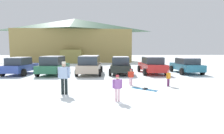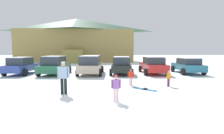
{
  "view_description": "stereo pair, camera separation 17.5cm",
  "coord_description": "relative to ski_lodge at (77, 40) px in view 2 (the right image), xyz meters",
  "views": [
    {
      "loc": [
        0.26,
        -5.38,
        2.23
      ],
      "look_at": [
        0.97,
        5.96,
        1.16
      ],
      "focal_mm": 28.0,
      "sensor_mm": 36.0,
      "label": 1
    },
    {
      "loc": [
        0.43,
        -5.39,
        2.23
      ],
      "look_at": [
        0.97,
        5.96,
        1.16
      ],
      "focal_mm": 28.0,
      "sensor_mm": 36.0,
      "label": 2
    }
  ],
  "objects": [
    {
      "name": "parked_teal_hatchback",
      "position": [
        13.62,
        -19.67,
        -3.59
      ],
      "size": [
        2.24,
        4.26,
        1.54
      ],
      "color": "#266C87",
      "rests_on": "ground"
    },
    {
      "name": "ground",
      "position": [
        4.98,
        -30.93,
        -4.37
      ],
      "size": [
        160.0,
        160.0,
        0.0
      ],
      "primitive_type": "plane",
      "color": "white"
    },
    {
      "name": "parked_black_sedan",
      "position": [
        7.09,
        -19.88,
        -3.54
      ],
      "size": [
        2.4,
        4.17,
        1.67
      ],
      "color": "black",
      "rests_on": "ground"
    },
    {
      "name": "ski_lodge",
      "position": [
        0.0,
        0.0,
        0.0
      ],
      "size": [
        22.52,
        10.74,
        8.64
      ],
      "color": "olive",
      "rests_on": "ground"
    },
    {
      "name": "skier_child_in_red_jacket",
      "position": [
        7.15,
        -25.3,
        -3.78
      ],
      "size": [
        0.39,
        0.17,
        1.05
      ],
      "color": "#E4A9BF",
      "rests_on": "ground"
    },
    {
      "name": "skier_adult_in_blue_parka",
      "position": [
        3.36,
        -27.4,
        -3.43
      ],
      "size": [
        0.62,
        0.26,
        1.67
      ],
      "color": "black",
      "rests_on": "ground"
    },
    {
      "name": "skier_child_in_orange_jacket",
      "position": [
        9.43,
        -25.8,
        -3.82
      ],
      "size": [
        0.32,
        0.25,
        0.99
      ],
      "color": "#6B305F",
      "rests_on": "ground"
    },
    {
      "name": "parked_red_sedan",
      "position": [
        10.17,
        -19.7,
        -3.54
      ],
      "size": [
        2.28,
        4.59,
        1.66
      ],
      "color": "red",
      "rests_on": "ground"
    },
    {
      "name": "parked_blue_hatchback",
      "position": [
        -2.32,
        -19.6,
        -3.55
      ],
      "size": [
        2.28,
        4.14,
        1.63
      ],
      "color": "#30489B",
      "rests_on": "ground"
    },
    {
      "name": "pair_of_skis",
      "position": [
        7.74,
        -26.56,
        -4.35
      ],
      "size": [
        1.38,
        1.27,
        0.08
      ],
      "color": "#1570AE",
      "rests_on": "ground"
    },
    {
      "name": "parked_beige_suv",
      "position": [
        4.2,
        -19.83,
        -3.43
      ],
      "size": [
        2.41,
        4.8,
        1.77
      ],
      "color": "#B9A48D",
      "rests_on": "ground"
    },
    {
      "name": "skier_child_in_purple_jacket",
      "position": [
        5.94,
        -28.82,
        -3.72
      ],
      "size": [
        0.43,
        0.18,
        1.16
      ],
      "color": "beige",
      "rests_on": "ground"
    },
    {
      "name": "parked_green_coupe",
      "position": [
        0.85,
        -19.91,
        -3.51
      ],
      "size": [
        2.48,
        4.39,
        1.73
      ],
      "color": "#246243",
      "rests_on": "ground"
    }
  ]
}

